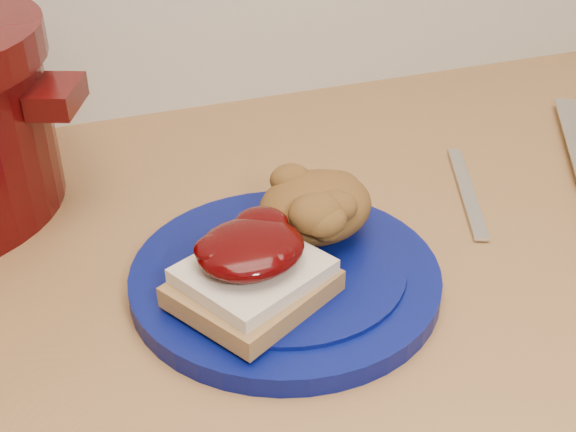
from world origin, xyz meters
name	(u,v)px	position (x,y,z in m)	size (l,w,h in m)	color
plate	(285,277)	(-0.05, 1.44, 0.91)	(0.24, 0.24, 0.02)	#050C51
sandwich	(252,269)	(-0.08, 1.41, 0.94)	(0.13, 0.13, 0.05)	olive
stuffing_mound	(315,207)	(-0.01, 1.47, 0.94)	(0.10, 0.08, 0.05)	brown
butter_knife	(467,190)	(0.16, 1.51, 0.90)	(0.17, 0.01, 0.00)	silver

